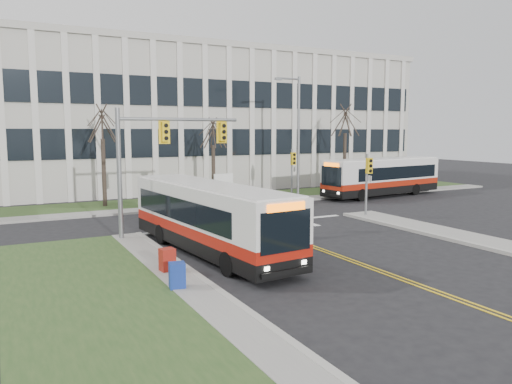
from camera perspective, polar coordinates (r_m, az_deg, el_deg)
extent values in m
plane|color=black|center=(20.99, 9.53, -7.29)|extent=(120.00, 120.00, 0.00)
cube|color=#2E4C20|center=(12.52, -15.11, -17.23)|extent=(5.00, 26.00, 0.12)
cube|color=#9E9B93|center=(13.40, -2.02, -15.27)|extent=(1.20, 26.00, 0.14)
cube|color=#9E9B93|center=(36.21, 1.37, -1.06)|extent=(44.00, 1.60, 0.14)
cube|color=#2E4C20|center=(38.67, -0.64, -0.55)|extent=(44.00, 5.00, 0.12)
cube|color=#B8B5AA|center=(49.34, -7.02, 7.94)|extent=(40.00, 16.00, 12.00)
cylinder|color=slate|center=(24.02, -15.35, 1.86)|extent=(0.22, 0.22, 6.20)
cylinder|color=slate|center=(24.74, -8.67, 8.21)|extent=(6.00, 0.16, 0.16)
cube|color=yellow|center=(24.34, -10.33, 6.78)|extent=(0.34, 0.24, 0.92)
cube|color=yellow|center=(25.39, -3.80, 6.88)|extent=(0.34, 0.24, 0.92)
cylinder|color=slate|center=(30.49, 12.51, 0.72)|extent=(0.14, 0.14, 3.80)
cube|color=yellow|center=(30.23, 12.81, 2.95)|extent=(0.34, 0.24, 0.92)
cylinder|color=slate|center=(37.37, 4.11, 2.00)|extent=(0.14, 0.14, 3.80)
cube|color=yellow|center=(37.11, 4.29, 3.82)|extent=(0.34, 0.24, 0.92)
cylinder|color=slate|center=(38.35, 4.88, 6.16)|extent=(0.20, 0.20, 9.20)
cylinder|color=slate|center=(38.07, 3.77, 12.80)|extent=(1.80, 0.14, 0.14)
cube|color=slate|center=(37.61, 2.57, 12.80)|extent=(0.50, 0.25, 0.18)
cylinder|color=slate|center=(36.87, -4.59, -0.26)|extent=(0.08, 0.08, 1.00)
cylinder|color=slate|center=(37.35, -2.89, -0.15)|extent=(0.08, 0.08, 1.00)
cube|color=white|center=(37.02, -3.74, 0.87)|extent=(1.50, 0.12, 1.60)
cylinder|color=#42352B|center=(34.89, -16.99, 2.04)|extent=(0.28, 0.28, 4.62)
cylinder|color=#42352B|center=(37.39, -4.89, 2.22)|extent=(0.28, 0.28, 4.09)
cylinder|color=#42352B|center=(43.23, 10.08, 3.35)|extent=(0.28, 0.28, 4.95)
cube|color=navy|center=(16.45, -9.00, -9.59)|extent=(0.57, 0.53, 0.95)
cube|color=maroon|center=(18.40, -10.10, -7.82)|extent=(0.55, 0.50, 0.95)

